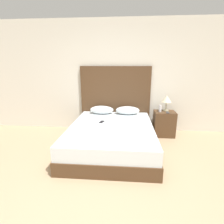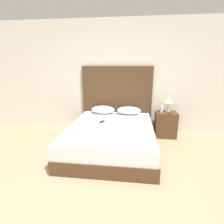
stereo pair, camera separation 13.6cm
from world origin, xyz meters
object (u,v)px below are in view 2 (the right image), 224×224
Objects in this scene: table_lamp at (168,100)px; phone_on_nightstand at (169,113)px; phone_on_bed at (102,122)px; nightstand at (166,124)px; bed at (111,137)px.

table_lamp is 2.33× the size of phone_on_nightstand.
table_lamp is (1.44, 0.64, 0.38)m from phone_on_bed.
nightstand is (1.41, 0.56, -0.19)m from phone_on_bed.
table_lamp is 0.32m from phone_on_nightstand.
table_lamp reaches higher than nightstand.
phone_on_bed is 0.45× the size of table_lamp.
nightstand is 1.61× the size of table_lamp.
table_lamp is at bearing 23.97° from phone_on_bed.
phone_on_bed is (-0.22, 0.20, 0.25)m from bed.
phone_on_nightstand is at bearing -68.15° from nightstand.
bed is 1.61m from table_lamp.
table_lamp is (0.03, 0.08, 0.57)m from nightstand.
table_lamp reaches higher than phone_on_bed.
phone_on_nightstand reaches higher than bed.
table_lamp is at bearing 68.38° from nightstand.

